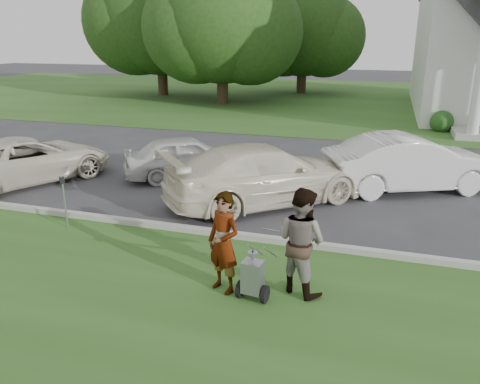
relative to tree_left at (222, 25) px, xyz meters
The scene contains 15 objects.
ground 23.95m from the tree_left, 69.98° to the right, with size 120.00×120.00×0.00m, color #333335.
grass_strip 26.73m from the tree_left, 72.22° to the right, with size 80.00×7.00×0.01m, color #2E521C.
church_lawn 10.74m from the tree_left, 32.03° to the left, with size 80.00×30.00×0.01m, color #2E521C.
curb 23.43m from the tree_left, 69.51° to the right, with size 80.00×0.18×0.15m, color #9E9E93.
tree_left is the anchor object (origin of this frame).
tree_far 6.73m from the tree_left, 153.44° to the left, with size 11.64×9.20×10.73m.
tree_back 8.95m from the tree_left, 63.43° to the left, with size 9.61×7.60×8.89m.
striping_cart 25.90m from the tree_left, 69.32° to the right, with size 0.57×1.10×0.99m.
person_left 25.49m from the tree_left, 70.45° to the right, with size 0.68×0.44×1.86m, color #999999.
person_right 25.57m from the tree_left, 67.36° to the right, with size 0.94×0.74×1.94m, color #999999.
parking_meter_near 22.81m from the tree_left, 80.08° to the right, with size 0.09×0.09×1.31m.
car_a 19.67m from the tree_left, 89.09° to the right, with size 2.37×5.13×1.43m, color beige.
car_b 18.47m from the tree_left, 74.11° to the right, with size 1.63×4.05×1.38m, color silver.
car_c 20.91m from the tree_left, 67.26° to the right, with size 2.27×5.57×1.62m, color silver.
car_d 20.69m from the tree_left, 54.57° to the right, with size 1.75×5.03×1.66m, color silver.
Camera 1 is at (2.92, -8.76, 4.38)m, focal length 35.00 mm.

